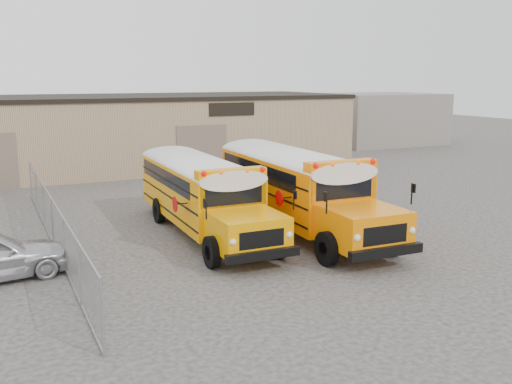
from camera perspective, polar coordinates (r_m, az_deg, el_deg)
name	(u,v)px	position (r m, az deg, el deg)	size (l,w,h in m)	color
ground	(245,247)	(20.03, -1.16, -5.53)	(120.00, 120.00, 0.00)	#302E2C
warehouse	(117,131)	(38.42, -13.71, 5.93)	(30.20, 10.20, 4.67)	tan
chainlink_fence	(52,221)	(21.11, -19.70, -2.78)	(0.07, 18.07, 1.81)	gray
distant_building_right	(377,119)	(52.44, 12.03, 7.20)	(10.00, 8.00, 4.40)	gray
school_bus_left	(160,166)	(27.37, -9.58, 2.54)	(3.07, 10.00, 2.91)	#FFA000
school_bus_right	(234,161)	(27.98, -2.19, 3.14)	(3.36, 10.78, 3.13)	orange
tarp_bundle	(238,234)	(18.76, -1.84, -4.23)	(1.14, 1.11, 1.52)	black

